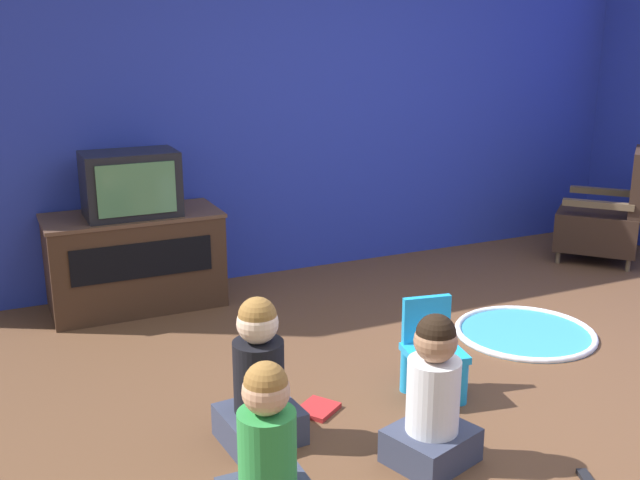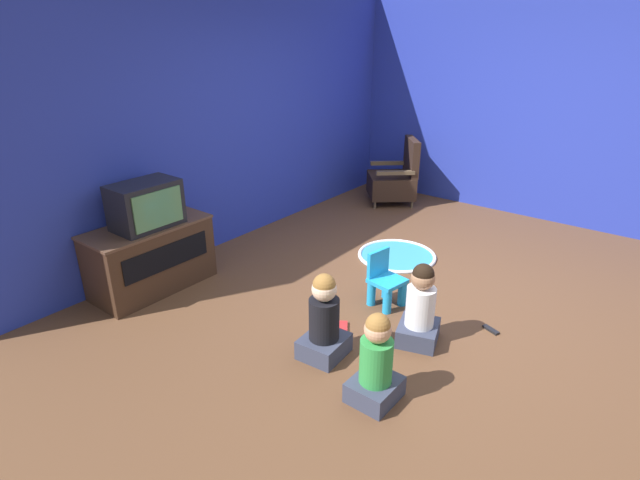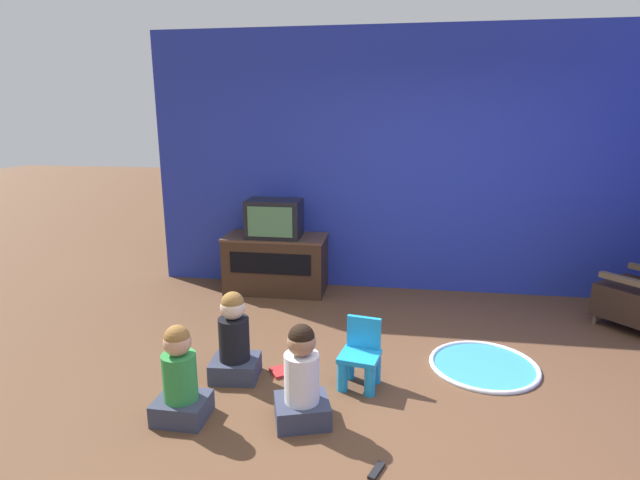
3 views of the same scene
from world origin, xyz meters
TOP-DOWN VIEW (x-y plane):
  - ground_plane at (0.00, 0.00)m, footprint 30.00×30.00m
  - wall_back at (-0.10, 2.47)m, footprint 5.79×0.12m
  - wall_right at (2.73, -0.24)m, footprint 0.12×5.53m
  - tv_cabinet at (-1.56, 2.12)m, footprint 1.13×0.54m
  - television at (-1.56, 2.08)m, footprint 0.59×0.38m
  - black_armchair at (2.08, 1.59)m, footprint 0.85×0.85m
  - yellow_kid_chair at (-0.46, 0.21)m, footprint 0.32×0.31m
  - play_mat at (0.50, 0.63)m, footprint 0.85×0.85m
  - child_watching_left at (-1.40, 0.17)m, footprint 0.37×0.33m
  - child_watching_center at (-0.80, -0.31)m, footprint 0.42×0.39m
  - child_watching_right at (-1.58, -0.40)m, footprint 0.34×0.30m
  - book at (-1.06, 0.30)m, footprint 0.25×0.24m
  - remote_control at (-0.29, -0.72)m, footprint 0.10×0.16m

SIDE VIEW (x-z plane):
  - ground_plane at x=0.00m, z-range 0.00..0.00m
  - play_mat at x=0.50m, z-range -0.01..0.03m
  - remote_control at x=-0.29m, z-range 0.00..0.02m
  - book at x=-1.06m, z-range 0.00..0.02m
  - yellow_kid_chair at x=-0.46m, z-range -0.05..0.45m
  - child_watching_right at x=-1.58m, z-range -0.04..0.61m
  - child_watching_center at x=-0.80m, z-range -0.05..0.63m
  - child_watching_left at x=-1.40m, z-range -0.05..0.64m
  - tv_cabinet at x=-1.56m, z-range 0.01..0.65m
  - black_armchair at x=2.08m, z-range -0.12..0.79m
  - television at x=-1.56m, z-range 0.64..1.06m
  - wall_back at x=-0.10m, z-range 0.00..2.86m
  - wall_right at x=2.73m, z-range 0.00..2.86m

